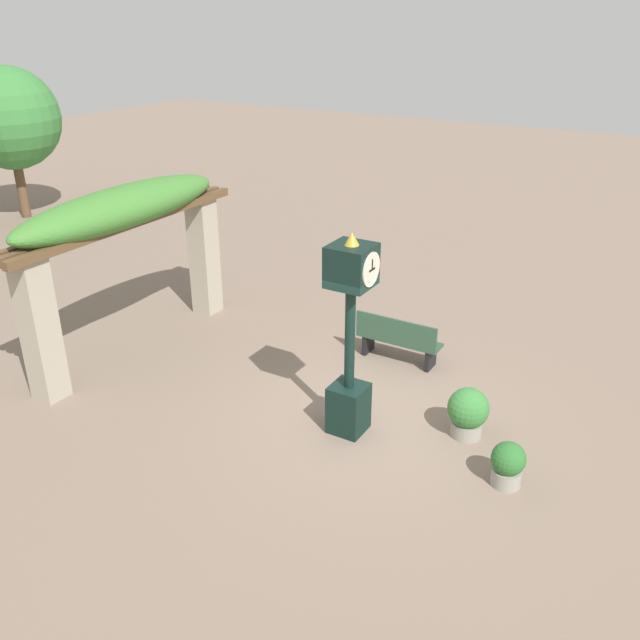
{
  "coord_description": "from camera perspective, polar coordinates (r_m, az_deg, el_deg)",
  "views": [
    {
      "loc": [
        -8.11,
        -3.98,
        5.88
      ],
      "look_at": [
        -0.39,
        0.6,
        1.73
      ],
      "focal_mm": 38.0,
      "sensor_mm": 36.0,
      "label": 1
    }
  ],
  "objects": [
    {
      "name": "potted_plant_near_left",
      "position": [
        10.41,
        12.35,
        -7.56
      ],
      "size": [
        0.62,
        0.62,
        0.78
      ],
      "color": "gray",
      "rests_on": "ground"
    },
    {
      "name": "potted_plant_near_right",
      "position": [
        9.6,
        15.53,
        -11.58
      ],
      "size": [
        0.47,
        0.47,
        0.65
      ],
      "color": "gray",
      "rests_on": "ground"
    },
    {
      "name": "park_bench",
      "position": [
        12.29,
        6.58,
        -1.66
      ],
      "size": [
        0.42,
        1.55,
        0.89
      ],
      "rotation": [
        0.0,
        0.0,
        1.57
      ],
      "color": "#2D4C38",
      "rests_on": "ground"
    },
    {
      "name": "pergola",
      "position": [
        12.45,
        -16.12,
        7.58
      ],
      "size": [
        5.13,
        1.06,
        3.09
      ],
      "color": "#A89E89",
      "rests_on": "ground"
    },
    {
      "name": "pedestal_clock",
      "position": [
        9.74,
        2.53,
        -1.47
      ],
      "size": [
        0.59,
        0.64,
        3.15
      ],
      "color": "black",
      "rests_on": "ground"
    },
    {
      "name": "ground_plane",
      "position": [
        10.78,
        3.82,
        -8.32
      ],
      "size": [
        60.0,
        60.0,
        0.0
      ],
      "primitive_type": "plane",
      "color": "#7F6B5B"
    }
  ]
}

